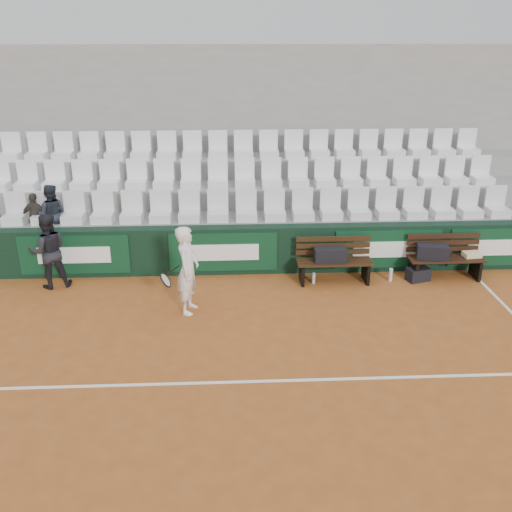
# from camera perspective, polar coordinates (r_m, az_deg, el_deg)

# --- Properties ---
(ground) EXTENTS (80.00, 80.00, 0.00)m
(ground) POSITION_cam_1_polar(r_m,az_deg,el_deg) (8.49, -1.97, -12.50)
(ground) COLOR #A35724
(ground) RESTS_ON ground
(court_baseline) EXTENTS (18.00, 0.06, 0.01)m
(court_baseline) POSITION_cam_1_polar(r_m,az_deg,el_deg) (8.49, -1.97, -12.48)
(court_baseline) COLOR white
(court_baseline) RESTS_ON ground
(back_barrier) EXTENTS (18.00, 0.34, 1.00)m
(back_barrier) POSITION_cam_1_polar(r_m,az_deg,el_deg) (11.80, -1.99, 0.63)
(back_barrier) COLOR black
(back_barrier) RESTS_ON ground
(grandstand_tier_front) EXTENTS (18.00, 0.95, 1.00)m
(grandstand_tier_front) POSITION_cam_1_polar(r_m,az_deg,el_deg) (12.39, -2.36, 1.70)
(grandstand_tier_front) COLOR gray
(grandstand_tier_front) RESTS_ON ground
(grandstand_tier_mid) EXTENTS (18.00, 0.95, 1.45)m
(grandstand_tier_mid) POSITION_cam_1_polar(r_m,az_deg,el_deg) (13.21, -2.42, 4.05)
(grandstand_tier_mid) COLOR gray
(grandstand_tier_mid) RESTS_ON ground
(grandstand_tier_back) EXTENTS (18.00, 0.95, 1.90)m
(grandstand_tier_back) POSITION_cam_1_polar(r_m,az_deg,el_deg) (14.05, -2.47, 6.12)
(grandstand_tier_back) COLOR gray
(grandstand_tier_back) RESTS_ON ground
(grandstand_rear_wall) EXTENTS (18.00, 0.30, 4.40)m
(grandstand_rear_wall) POSITION_cam_1_polar(r_m,az_deg,el_deg) (14.38, -2.57, 11.60)
(grandstand_rear_wall) COLOR gray
(grandstand_rear_wall) RESTS_ON ground
(seat_row_front) EXTENTS (11.90, 0.44, 0.63)m
(seat_row_front) POSITION_cam_1_polar(r_m,az_deg,el_deg) (11.96, -2.41, 5.06)
(seat_row_front) COLOR silver
(seat_row_front) RESTS_ON grandstand_tier_front
(seat_row_mid) EXTENTS (11.90, 0.44, 0.63)m
(seat_row_mid) POSITION_cam_1_polar(r_m,az_deg,el_deg) (12.76, -2.48, 8.25)
(seat_row_mid) COLOR white
(seat_row_mid) RESTS_ON grandstand_tier_mid
(seat_row_back) EXTENTS (11.90, 0.44, 0.63)m
(seat_row_back) POSITION_cam_1_polar(r_m,az_deg,el_deg) (13.59, -2.55, 11.05)
(seat_row_back) COLOR white
(seat_row_back) RESTS_ON grandstand_tier_back
(bench_left) EXTENTS (1.50, 0.56, 0.45)m
(bench_left) POSITION_cam_1_polar(r_m,az_deg,el_deg) (11.56, 7.80, -1.52)
(bench_left) COLOR #352010
(bench_left) RESTS_ON ground
(bench_right) EXTENTS (1.50, 0.56, 0.45)m
(bench_right) POSITION_cam_1_polar(r_m,az_deg,el_deg) (12.23, 18.32, -1.13)
(bench_right) COLOR black
(bench_right) RESTS_ON ground
(sports_bag_left) EXTENTS (0.63, 0.28, 0.27)m
(sports_bag_left) POSITION_cam_1_polar(r_m,az_deg,el_deg) (11.39, 7.43, 0.11)
(sports_bag_left) COLOR black
(sports_bag_left) RESTS_ON bench_left
(sports_bag_right) EXTENTS (0.66, 0.40, 0.29)m
(sports_bag_right) POSITION_cam_1_polar(r_m,az_deg,el_deg) (11.97, 17.25, 0.39)
(sports_bag_right) COLOR black
(sports_bag_right) RESTS_ON bench_right
(towel) EXTENTS (0.37, 0.28, 0.09)m
(towel) POSITION_cam_1_polar(r_m,az_deg,el_deg) (12.36, 20.77, 0.15)
(towel) COLOR beige
(towel) RESTS_ON bench_right
(sports_bag_ground) EXTENTS (0.50, 0.39, 0.27)m
(sports_bag_ground) POSITION_cam_1_polar(r_m,az_deg,el_deg) (11.99, 15.90, -1.77)
(sports_bag_ground) COLOR black
(sports_bag_ground) RESTS_ON ground
(water_bottle_near) EXTENTS (0.06, 0.06, 0.23)m
(water_bottle_near) POSITION_cam_1_polar(r_m,az_deg,el_deg) (11.48, 5.78, -2.20)
(water_bottle_near) COLOR silver
(water_bottle_near) RESTS_ON ground
(water_bottle_far) EXTENTS (0.08, 0.08, 0.27)m
(water_bottle_far) POSITION_cam_1_polar(r_m,az_deg,el_deg) (11.82, 13.32, -1.85)
(water_bottle_far) COLOR silver
(water_bottle_far) RESTS_ON ground
(tennis_player) EXTENTS (0.74, 0.65, 1.62)m
(tennis_player) POSITION_cam_1_polar(r_m,az_deg,el_deg) (10.12, -6.85, -1.40)
(tennis_player) COLOR white
(tennis_player) RESTS_ON ground
(ball_kid) EXTENTS (0.88, 0.78, 1.50)m
(ball_kid) POSITION_cam_1_polar(r_m,az_deg,el_deg) (11.75, -20.02, 0.48)
(ball_kid) COLOR black
(ball_kid) RESTS_ON ground
(spectator_b) EXTENTS (0.67, 0.37, 1.08)m
(spectator_b) POSITION_cam_1_polar(r_m,az_deg,el_deg) (12.61, -21.41, 5.49)
(spectator_b) COLOR #38312C
(spectator_b) RESTS_ON grandstand_tier_front
(spectator_c) EXTENTS (0.64, 0.51, 1.25)m
(spectator_c) POSITION_cam_1_polar(r_m,az_deg,el_deg) (12.48, -20.02, 5.94)
(spectator_c) COLOR #1E242E
(spectator_c) RESTS_ON grandstand_tier_front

